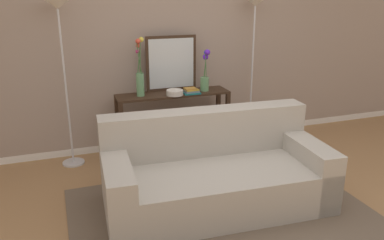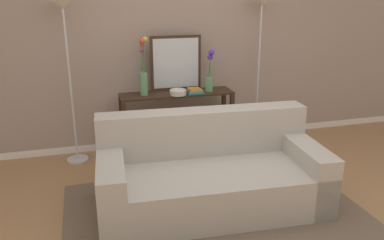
% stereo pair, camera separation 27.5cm
% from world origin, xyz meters
% --- Properties ---
extents(ground_plane, '(16.00, 16.00, 0.02)m').
position_xyz_m(ground_plane, '(0.00, 0.00, -0.01)').
color(ground_plane, '#9E754C').
extents(back_wall, '(12.00, 0.15, 2.78)m').
position_xyz_m(back_wall, '(0.00, 2.17, 1.39)').
color(back_wall, white).
rests_on(back_wall, ground).
extents(area_rug, '(2.77, 1.81, 0.01)m').
position_xyz_m(area_rug, '(-0.14, 0.26, 0.01)').
color(area_rug, brown).
rests_on(area_rug, ground).
extents(couch, '(2.16, 1.11, 0.88)m').
position_xyz_m(couch, '(-0.14, 0.42, 0.31)').
color(couch, '#ADA89E').
rests_on(couch, ground).
extents(console_table, '(1.41, 0.36, 0.80)m').
position_xyz_m(console_table, '(-0.14, 1.78, 0.55)').
color(console_table, '#382619').
rests_on(console_table, ground).
extents(floor_lamp_left, '(0.28, 0.28, 1.91)m').
position_xyz_m(floor_lamp_left, '(-1.39, 1.85, 1.50)').
color(floor_lamp_left, silver).
rests_on(floor_lamp_left, ground).
extents(floor_lamp_right, '(0.28, 0.28, 1.92)m').
position_xyz_m(floor_lamp_right, '(0.99, 1.85, 1.51)').
color(floor_lamp_right, silver).
rests_on(floor_lamp_right, ground).
extents(wall_mirror, '(0.65, 0.02, 0.68)m').
position_xyz_m(wall_mirror, '(-0.11, 1.93, 1.14)').
color(wall_mirror, '#382619').
rests_on(wall_mirror, console_table).
extents(vase_tall_flowers, '(0.11, 0.12, 0.70)m').
position_xyz_m(vase_tall_flowers, '(-0.54, 1.78, 1.05)').
color(vase_tall_flowers, '#669E6B').
rests_on(vase_tall_flowers, console_table).
extents(vase_short_flowers, '(0.11, 0.13, 0.52)m').
position_xyz_m(vase_short_flowers, '(0.28, 1.76, 1.00)').
color(vase_short_flowers, '#669E6B').
rests_on(vase_short_flowers, console_table).
extents(fruit_bowl, '(0.20, 0.20, 0.07)m').
position_xyz_m(fruit_bowl, '(-0.15, 1.67, 0.83)').
color(fruit_bowl, silver).
rests_on(fruit_bowl, console_table).
extents(book_stack, '(0.21, 0.17, 0.07)m').
position_xyz_m(book_stack, '(0.07, 1.68, 0.83)').
color(book_stack, '#1E7075').
rests_on(book_stack, console_table).
extents(book_row_under_console, '(0.31, 0.18, 0.13)m').
position_xyz_m(book_row_under_console, '(-0.55, 1.78, 0.06)').
color(book_row_under_console, '#BC3328').
rests_on(book_row_under_console, ground).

